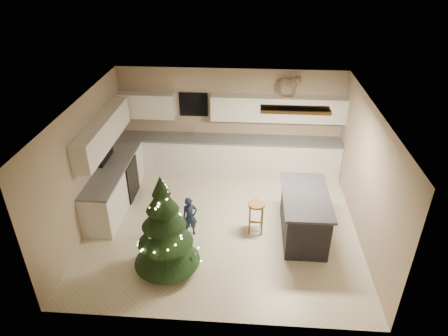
{
  "coord_description": "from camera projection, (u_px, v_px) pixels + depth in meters",
  "views": [
    {
      "loc": [
        0.51,
        -6.7,
        5.2
      ],
      "look_at": [
        0.0,
        0.35,
        1.15
      ],
      "focal_mm": 32.0,
      "sensor_mm": 36.0,
      "label": 1
    }
  ],
  "objects": [
    {
      "name": "ground_plane",
      "position": [
        223.0,
        223.0,
        8.42
      ],
      "size": [
        5.5,
        5.5,
        0.0
      ],
      "primitive_type": "plane",
      "color": "beige"
    },
    {
      "name": "room_shell",
      "position": [
        224.0,
        150.0,
        7.55
      ],
      "size": [
        5.52,
        5.02,
        2.61
      ],
      "color": "tan",
      "rests_on": "ground_plane"
    },
    {
      "name": "christmas_tree",
      "position": [
        165.0,
        233.0,
        6.88
      ],
      "size": [
        1.22,
        1.18,
        1.95
      ],
      "rotation": [
        0.0,
        0.0,
        0.16
      ],
      "color": "#3F2816",
      "rests_on": "ground_plane"
    },
    {
      "name": "toddler",
      "position": [
        190.0,
        217.0,
        7.91
      ],
      "size": [
        0.37,
        0.31,
        0.85
      ],
      "primitive_type": "imported",
      "rotation": [
        0.0,
        0.0,
        0.42
      ],
      "color": "#0D1D33",
      "rests_on": "ground_plane"
    },
    {
      "name": "cabinetry",
      "position": [
        190.0,
        154.0,
        9.52
      ],
      "size": [
        5.5,
        3.2,
        2.0
      ],
      "color": "silver",
      "rests_on": "ground_plane"
    },
    {
      "name": "rocking_horse",
      "position": [
        288.0,
        85.0,
        9.21
      ],
      "size": [
        0.65,
        0.36,
        0.54
      ],
      "rotation": [
        0.0,
        0.0,
        1.44
      ],
      "color": "olive",
      "rests_on": "cabinetry"
    },
    {
      "name": "island",
      "position": [
        304.0,
        215.0,
        7.87
      ],
      "size": [
        0.9,
        1.7,
        0.95
      ],
      "color": "black",
      "rests_on": "ground_plane"
    },
    {
      "name": "bar_stool",
      "position": [
        256.0,
        210.0,
        7.97
      ],
      "size": [
        0.35,
        0.35,
        0.67
      ],
      "rotation": [
        0.0,
        0.0,
        0.38
      ],
      "color": "olive",
      "rests_on": "ground_plane"
    }
  ]
}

